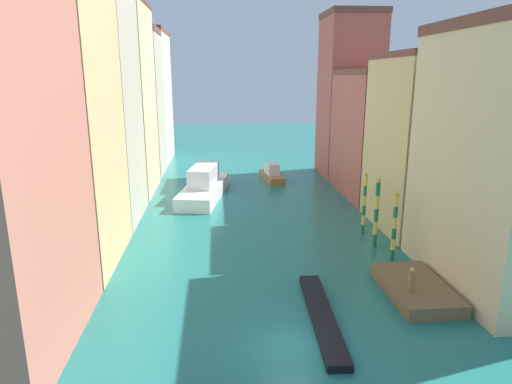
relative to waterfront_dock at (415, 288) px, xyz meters
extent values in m
plane|color=#1E6B66|center=(-8.10, 19.90, -0.38)|extent=(154.00, 154.00, 0.00)
cube|color=#DBB77A|center=(-21.46, 6.91, 8.98)|extent=(6.54, 9.57, 18.72)
cube|color=#BCB299|center=(-21.46, 16.24, 10.46)|extent=(6.54, 8.75, 21.68)
cube|color=beige|center=(-21.46, 26.09, 9.27)|extent=(6.54, 9.94, 19.30)
cube|color=brown|center=(-21.46, 26.09, 19.12)|extent=(6.67, 10.14, 0.40)
cube|color=#BCB299|center=(-21.46, 35.26, 8.28)|extent=(6.54, 7.49, 17.31)
cube|color=brown|center=(-21.46, 35.26, 17.30)|extent=(6.67, 7.64, 0.72)
cube|color=beige|center=(-21.46, 44.94, 8.66)|extent=(6.54, 11.55, 18.09)
cube|color=brown|center=(-21.46, 44.94, 18.00)|extent=(6.67, 11.78, 0.59)
cube|color=beige|center=(5.25, 1.11, 7.02)|extent=(6.54, 11.49, 14.80)
cube|color=#DBB77A|center=(5.25, 11.92, 6.45)|extent=(6.54, 9.39, 13.66)
cube|color=brown|center=(5.25, 11.92, 13.52)|extent=(6.67, 9.58, 0.48)
cube|color=#B25147|center=(5.25, 22.85, 5.83)|extent=(6.54, 11.87, 12.43)
cube|color=brown|center=(5.25, 22.85, 12.33)|extent=(6.67, 12.10, 0.56)
cube|color=#B25147|center=(5.25, 32.85, 9.18)|extent=(6.54, 7.55, 19.11)
cube|color=brown|center=(5.25, 32.85, 19.09)|extent=(6.67, 7.70, 0.71)
cube|color=brown|center=(0.00, 0.00, 0.00)|extent=(3.35, 6.04, 0.76)
cylinder|color=olive|center=(-0.77, -1.02, 0.96)|extent=(0.36, 0.36, 1.16)
sphere|color=tan|center=(-0.77, -1.02, 1.67)|extent=(0.26, 0.26, 0.26)
cylinder|color=#197247|center=(0.59, 5.02, 0.01)|extent=(0.30, 0.30, 0.77)
cylinder|color=#E5D14C|center=(0.59, 5.02, 0.78)|extent=(0.30, 0.30, 0.77)
cylinder|color=#197247|center=(0.59, 5.02, 1.55)|extent=(0.30, 0.30, 0.77)
cylinder|color=#E5D14C|center=(0.59, 5.02, 2.32)|extent=(0.30, 0.30, 0.77)
cylinder|color=#197247|center=(0.59, 5.02, 3.10)|extent=(0.30, 0.30, 0.77)
cylinder|color=#E5D14C|center=(0.59, 5.02, 3.87)|extent=(0.30, 0.30, 0.77)
sphere|color=gold|center=(0.59, 5.02, 4.38)|extent=(0.33, 0.33, 0.33)
cylinder|color=#197247|center=(0.22, 7.58, 0.11)|extent=(0.31, 0.31, 0.98)
cylinder|color=#E5D14C|center=(0.22, 7.58, 1.09)|extent=(0.31, 0.31, 0.98)
cylinder|color=#197247|center=(0.22, 7.58, 2.08)|extent=(0.31, 0.31, 0.98)
cylinder|color=#E5D14C|center=(0.22, 7.58, 3.06)|extent=(0.31, 0.31, 0.98)
cylinder|color=#197247|center=(0.22, 7.58, 4.04)|extent=(0.31, 0.31, 0.98)
sphere|color=gold|center=(0.22, 7.58, 4.66)|extent=(0.34, 0.34, 0.34)
cylinder|color=#197247|center=(0.23, 10.37, 0.02)|extent=(0.27, 0.27, 0.80)
cylinder|color=#E5D14C|center=(0.23, 10.37, 0.81)|extent=(0.27, 0.27, 0.80)
cylinder|color=#197247|center=(0.23, 10.37, 1.61)|extent=(0.27, 0.27, 0.80)
cylinder|color=#E5D14C|center=(0.23, 10.37, 2.40)|extent=(0.27, 0.27, 0.80)
cylinder|color=#197247|center=(0.23, 10.37, 3.20)|extent=(0.27, 0.27, 0.80)
cylinder|color=#E5D14C|center=(0.23, 10.37, 4.00)|extent=(0.27, 0.27, 0.80)
sphere|color=gold|center=(0.23, 10.37, 4.50)|extent=(0.30, 0.30, 0.30)
cube|color=white|center=(-12.72, 23.03, 0.29)|extent=(5.52, 12.69, 1.34)
cube|color=silver|center=(-12.72, 23.03, 1.93)|extent=(3.24, 6.16, 1.94)
cube|color=black|center=(-6.04, -2.24, -0.19)|extent=(1.61, 8.98, 0.39)
cube|color=olive|center=(-4.73, 30.01, 0.01)|extent=(2.56, 6.06, 0.79)
cube|color=silver|center=(-4.73, 30.01, 1.06)|extent=(1.63, 2.67, 1.30)
camera|label=1|loc=(-11.34, -22.96, 12.00)|focal=31.57mm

